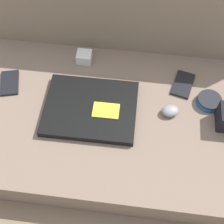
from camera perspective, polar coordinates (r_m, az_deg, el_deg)
The scene contains 9 objects.
ground_plane at distance 1.19m, azimuth 0.00°, elevation -3.71°, with size 8.00×8.00×0.00m, color #7A6651.
couch_seat at distance 1.13m, azimuth 0.00°, elevation -2.21°, with size 1.06×0.61×0.13m.
couch_backrest at distance 1.27m, azimuth 2.37°, elevation 17.30°, with size 1.06×0.20×0.43m.
laptop at distance 1.08m, azimuth -3.92°, elevation 0.68°, with size 0.32×0.25×0.03m.
computer_mouse at distance 1.09m, azimuth 10.57°, elevation 0.20°, with size 0.07×0.06×0.03m.
speaker_puck at distance 1.15m, azimuth 17.33°, elevation 1.96°, with size 0.09×0.09×0.03m.
phone_silver at distance 1.21m, azimuth -18.20°, elevation 5.10°, with size 0.09×0.12×0.01m.
phone_black at distance 1.17m, azimuth 12.86°, elevation 4.96°, with size 0.09×0.13×0.01m.
charger_brick at distance 1.21m, azimuth -5.08°, elevation 9.96°, with size 0.06×0.05×0.04m.
Camera 1 is at (0.07, -0.55, 1.05)m, focal length 50.00 mm.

